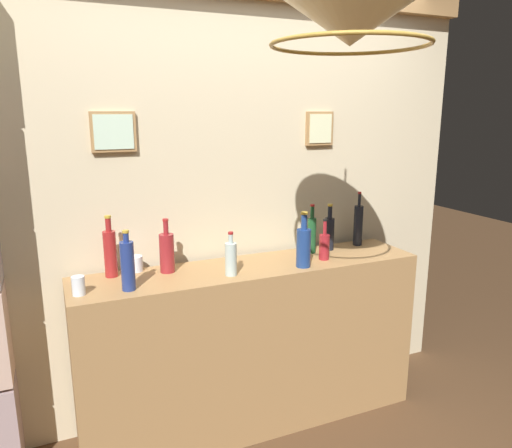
{
  "coord_description": "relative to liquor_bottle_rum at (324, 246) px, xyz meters",
  "views": [
    {
      "loc": [
        -1.01,
        -1.55,
        1.81
      ],
      "look_at": [
        0.0,
        0.76,
        1.22
      ],
      "focal_mm": 33.9,
      "sensor_mm": 36.0,
      "label": 1
    }
  ],
  "objects": [
    {
      "name": "glass_tumbler_rocks",
      "position": [
        -1.04,
        0.22,
        -0.04
      ],
      "size": [
        0.08,
        0.08,
        0.08
      ],
      "color": "silver",
      "rests_on": "bar_shelf_unit"
    },
    {
      "name": "panelled_rear_partition",
      "position": [
        -0.43,
        0.34,
        0.3
      ],
      "size": [
        3.05,
        0.15,
        2.55
      ],
      "color": "beige",
      "rests_on": "ground"
    },
    {
      "name": "glass_tumbler_highball",
      "position": [
        -1.35,
        -0.02,
        -0.04
      ],
      "size": [
        0.06,
        0.06,
        0.09
      ],
      "color": "silver",
      "rests_on": "bar_shelf_unit"
    },
    {
      "name": "liquor_bottle_port",
      "position": [
        -1.12,
        -0.05,
        0.04
      ],
      "size": [
        0.07,
        0.07,
        0.3
      ],
      "color": "navy",
      "rests_on": "bar_shelf_unit"
    },
    {
      "name": "liquor_bottle_rum",
      "position": [
        0.0,
        0.0,
        0.0
      ],
      "size": [
        0.06,
        0.06,
        0.24
      ],
      "color": "maroon",
      "rests_on": "bar_shelf_unit"
    },
    {
      "name": "liquor_bottle_amaro",
      "position": [
        0.13,
        0.16,
        0.03
      ],
      "size": [
        0.06,
        0.06,
        0.29
      ],
      "color": "black",
      "rests_on": "bar_shelf_unit"
    },
    {
      "name": "liquor_bottle_gin",
      "position": [
        -0.59,
        -0.04,
        0.01
      ],
      "size": [
        0.06,
        0.06,
        0.23
      ],
      "color": "#AFC4BE",
      "rests_on": "bar_shelf_unit"
    },
    {
      "name": "liquor_bottle_vodka",
      "position": [
        -1.17,
        0.19,
        0.05
      ],
      "size": [
        0.07,
        0.07,
        0.32
      ],
      "color": "maroon",
      "rests_on": "bar_shelf_unit"
    },
    {
      "name": "liquor_bottle_sherry",
      "position": [
        -0.18,
        -0.07,
        0.04
      ],
      "size": [
        0.08,
        0.08,
        0.31
      ],
      "color": "navy",
      "rests_on": "bar_shelf_unit"
    },
    {
      "name": "liquor_bottle_brandy",
      "position": [
        0.0,
        0.15,
        0.04
      ],
      "size": [
        0.05,
        0.05,
        0.3
      ],
      "color": "#1A4A26",
      "rests_on": "bar_shelf_unit"
    },
    {
      "name": "liquor_bottle_bourbon",
      "position": [
        0.36,
        0.18,
        0.05
      ],
      "size": [
        0.06,
        0.06,
        0.35
      ],
      "color": "black",
      "rests_on": "bar_shelf_unit"
    },
    {
      "name": "bar_shelf_unit",
      "position": [
        -0.43,
        0.05,
        -0.57
      ],
      "size": [
        1.96,
        0.43,
        0.97
      ],
      "primitive_type": "cube",
      "color": "#9E7547",
      "rests_on": "ground"
    },
    {
      "name": "liquor_bottle_tequila",
      "position": [
        -0.89,
        0.14,
        0.03
      ],
      "size": [
        0.08,
        0.08,
        0.29
      ],
      "color": "maroon",
      "rests_on": "bar_shelf_unit"
    },
    {
      "name": "pendant_lamp",
      "position": [
        -0.35,
        -0.69,
        1.09
      ],
      "size": [
        0.61,
        0.61,
        0.58
      ],
      "color": "beige"
    }
  ]
}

